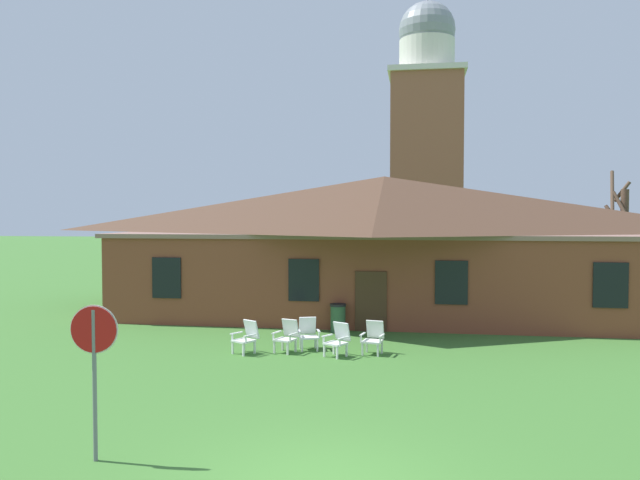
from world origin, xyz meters
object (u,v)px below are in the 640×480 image
lawn_chair_middle (338,339)px  trash_bin (338,318)px  lawn_chair_right_end (373,337)px  stop_sign (94,350)px  lawn_chair_by_porch (247,336)px  lawn_chair_left_end (308,333)px  lawn_chair_near_door (287,335)px

lawn_chair_middle → trash_bin: (-0.47, 3.63, -0.00)m
lawn_chair_middle → lawn_chair_right_end: (0.99, 0.46, 0.00)m
stop_sign → lawn_chair_by_porch: stop_sign is taller
lawn_chair_by_porch → lawn_chair_middle: same height
lawn_chair_middle → lawn_chair_left_end: bearing=142.6°
lawn_chair_near_door → lawn_chair_left_end: same height
stop_sign → lawn_chair_middle: 8.80m
lawn_chair_left_end → trash_bin: size_ratio=0.98×
lawn_chair_near_door → lawn_chair_middle: bearing=-10.8°
lawn_chair_by_porch → lawn_chair_left_end: size_ratio=1.00×
stop_sign → lawn_chair_left_end: 9.25m
lawn_chair_middle → trash_bin: bearing=97.3°
lawn_chair_near_door → lawn_chair_middle: 1.59m
lawn_chair_near_door → trash_bin: (1.09, 3.34, -0.00)m
lawn_chair_by_porch → lawn_chair_right_end: same height
lawn_chair_by_porch → trash_bin: bearing=58.7°
lawn_chair_left_end → lawn_chair_right_end: size_ratio=1.00×
lawn_chair_by_porch → lawn_chair_left_end: same height
lawn_chair_right_end → trash_bin: (-1.45, 3.17, -0.00)m
lawn_chair_by_porch → trash_bin: size_ratio=0.98×
lawn_chair_left_end → lawn_chair_by_porch: bearing=-154.3°
stop_sign → lawn_chair_near_door: bearing=80.4°
lawn_chair_by_porch → trash_bin: (2.23, 3.68, -0.00)m
stop_sign → lawn_chair_middle: bearing=69.9°
lawn_chair_right_end → lawn_chair_left_end: bearing=171.2°
trash_bin → lawn_chair_right_end: bearing=-65.4°
lawn_chair_left_end → lawn_chair_right_end: (1.99, -0.31, 0.00)m
lawn_chair_near_door → trash_bin: trash_bin is taller
lawn_chair_near_door → lawn_chair_left_end: (0.55, 0.48, 0.00)m
stop_sign → lawn_chair_near_door: size_ratio=2.70×
stop_sign → lawn_chair_right_end: bearing=65.3°
lawn_chair_near_door → lawn_chair_right_end: bearing=3.7°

